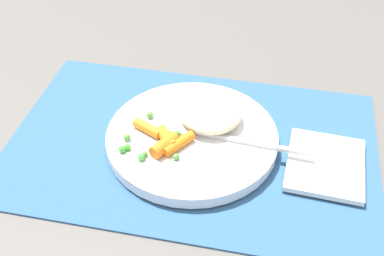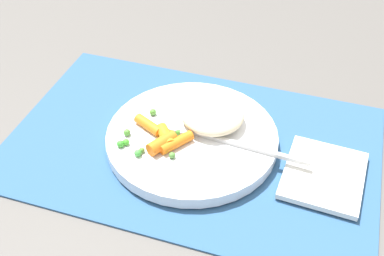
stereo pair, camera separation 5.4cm
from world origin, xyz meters
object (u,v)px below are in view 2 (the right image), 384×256
(rice_mound, at_px, (212,115))
(carrot_portion, at_px, (163,137))
(fork, at_px, (217,138))
(napkin, at_px, (324,175))
(plate, at_px, (192,138))

(rice_mound, relative_size, carrot_portion, 0.97)
(carrot_portion, xyz_separation_m, fork, (-0.07, -0.02, -0.00))
(fork, relative_size, napkin, 1.84)
(napkin, bearing_deg, carrot_portion, 4.60)
(plate, relative_size, rice_mound, 2.69)
(fork, xyz_separation_m, napkin, (-0.15, 0.01, -0.02))
(plate, xyz_separation_m, rice_mound, (-0.02, -0.03, 0.02))
(rice_mound, height_order, napkin, rice_mound)
(plate, bearing_deg, rice_mound, -123.33)
(plate, xyz_separation_m, carrot_portion, (0.03, 0.03, 0.02))
(rice_mound, bearing_deg, fork, 115.32)
(plate, bearing_deg, napkin, 176.80)
(rice_mound, xyz_separation_m, fork, (-0.02, 0.03, -0.01))
(rice_mound, distance_m, carrot_portion, 0.08)
(plate, distance_m, fork, 0.04)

